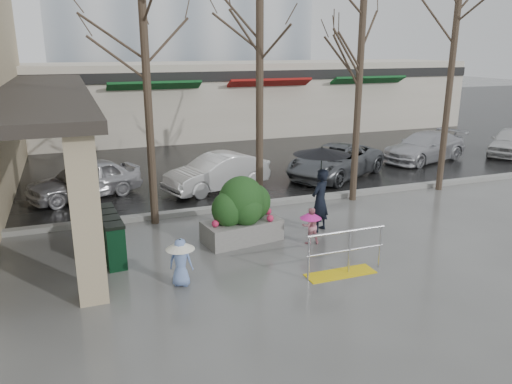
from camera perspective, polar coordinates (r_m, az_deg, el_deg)
ground at (r=11.85m, az=1.18°, el=-7.94°), size 120.00×120.00×0.00m
street_asphalt at (r=32.65m, az=-13.32°, el=7.31°), size 120.00×36.00×0.01m
curb at (r=15.36m, az=-4.33°, el=-1.92°), size 120.00×0.30×0.15m
canopy_slab at (r=18.10m, az=-23.41°, el=11.07°), size 2.80×18.00×0.25m
pillar_front at (r=10.03m, az=-18.84°, el=-2.70°), size 0.55×0.55×3.50m
pillar_back at (r=16.34m, az=-19.78°, el=4.34°), size 0.55×0.55×3.50m
storefront_row at (r=28.78m, az=-8.48°, el=10.44°), size 34.00×6.74×4.00m
handrail at (r=11.27m, az=9.97°, el=-7.43°), size 1.90×0.50×1.03m
tree_west at (r=13.79m, az=-12.66°, el=16.83°), size 3.20×3.20×6.80m
tree_midwest at (r=14.60m, az=0.43°, el=17.74°), size 3.20×3.20×7.00m
tree_mideast at (r=16.07m, az=11.93°, el=15.95°), size 3.20×3.20×6.50m
tree_east at (r=18.18m, az=21.84°, el=16.83°), size 3.20×3.20×7.20m
woman at (r=13.41m, az=7.43°, el=1.71°), size 1.53×1.53×2.36m
child_pink at (r=12.78m, az=6.25°, el=-3.53°), size 0.56×0.56×0.95m
child_blue at (r=10.61m, az=-8.62°, el=-7.42°), size 0.62×0.62×1.05m
planter at (r=12.81m, az=-1.63°, el=-2.10°), size 2.10×1.27×1.72m
news_boxes at (r=12.41m, az=-16.29°, el=-4.80°), size 0.56×1.95×1.07m
car_a at (r=17.47m, az=-19.01°, el=1.37°), size 3.99×2.69×1.26m
car_b at (r=17.50m, az=-4.46°, el=2.25°), size 4.05×2.51×1.26m
car_c at (r=19.45m, az=9.04°, el=3.52°), size 4.98×4.03×1.26m
car_d at (r=23.19m, az=18.70°, el=4.91°), size 4.66×2.89×1.26m
car_e at (r=25.99m, az=27.08°, el=5.14°), size 3.89×3.32×1.26m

